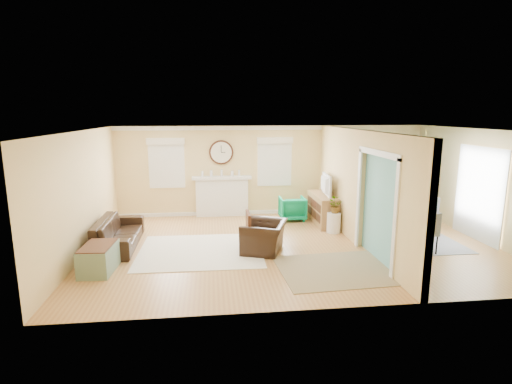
{
  "coord_description": "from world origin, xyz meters",
  "views": [
    {
      "loc": [
        -1.81,
        -8.51,
        2.97
      ],
      "look_at": [
        -0.8,
        0.3,
        1.2
      ],
      "focal_mm": 28.0,
      "sensor_mm": 36.0,
      "label": 1
    }
  ],
  "objects_px": {
    "credenza": "(323,209)",
    "sofa": "(118,233)",
    "eames_chair": "(264,237)",
    "dining_table": "(401,225)",
    "green_chair": "(292,208)"
  },
  "relations": [
    {
      "from": "credenza",
      "to": "dining_table",
      "type": "xyz_separation_m",
      "value": [
        1.56,
        -1.36,
        -0.11
      ]
    },
    {
      "from": "sofa",
      "to": "dining_table",
      "type": "distance_m",
      "value": 6.66
    },
    {
      "from": "sofa",
      "to": "eames_chair",
      "type": "xyz_separation_m",
      "value": [
        3.23,
        -0.72,
        0.01
      ]
    },
    {
      "from": "credenza",
      "to": "dining_table",
      "type": "relative_size",
      "value": 0.9
    },
    {
      "from": "green_chair",
      "to": "dining_table",
      "type": "bearing_deg",
      "value": 142.01
    },
    {
      "from": "sofa",
      "to": "credenza",
      "type": "distance_m",
      "value": 5.28
    },
    {
      "from": "sofa",
      "to": "green_chair",
      "type": "relative_size",
      "value": 3.03
    },
    {
      "from": "eames_chair",
      "to": "dining_table",
      "type": "distance_m",
      "value": 3.5
    },
    {
      "from": "credenza",
      "to": "dining_table",
      "type": "distance_m",
      "value": 2.07
    },
    {
      "from": "eames_chair",
      "to": "green_chair",
      "type": "distance_m",
      "value": 2.75
    },
    {
      "from": "dining_table",
      "to": "credenza",
      "type": "bearing_deg",
      "value": 49.17
    },
    {
      "from": "green_chair",
      "to": "credenza",
      "type": "relative_size",
      "value": 0.48
    },
    {
      "from": "eames_chair",
      "to": "credenza",
      "type": "xyz_separation_m",
      "value": [
        1.88,
        2.04,
        0.07
      ]
    },
    {
      "from": "credenza",
      "to": "sofa",
      "type": "bearing_deg",
      "value": -165.57
    },
    {
      "from": "dining_table",
      "to": "sofa",
      "type": "bearing_deg",
      "value": 89.91
    }
  ]
}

